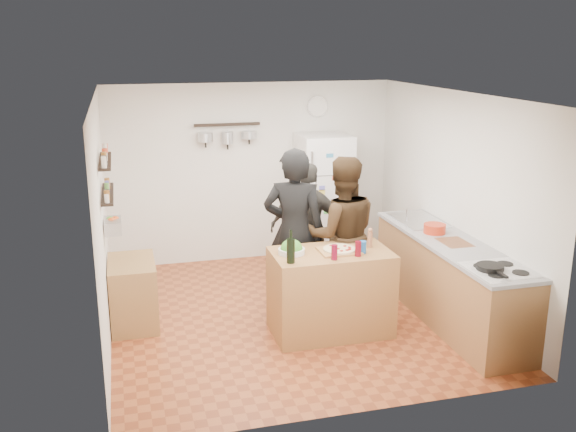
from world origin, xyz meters
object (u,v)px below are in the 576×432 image
object	(u,v)px
pepper_mill	(370,239)
salt_canister	(362,247)
person_back	(309,229)
person_center	(341,235)
wine_bottle	(291,251)
salad_bowl	(292,251)
skillet	(490,267)
prep_island	(331,292)
fridge	(323,198)
person_left	(294,232)
red_bowl	(435,229)
wall_clock	(317,107)
counter_run	(449,281)
side_table	(133,293)

from	to	relation	value
pepper_mill	salt_canister	world-z (taller)	pepper_mill
salt_canister	person_back	bearing A→B (deg)	99.54
person_center	wine_bottle	bearing A→B (deg)	51.37
salad_bowl	skillet	world-z (taller)	skillet
skillet	pepper_mill	bearing A→B (deg)	130.87
salt_canister	prep_island	bearing A→B (deg)	158.20
pepper_mill	fridge	xyz separation A→B (m)	(0.20, 2.24, -0.09)
skillet	fridge	distance (m)	3.29
person_left	red_bowl	world-z (taller)	person_left
salad_bowl	wine_bottle	bearing A→B (deg)	-106.50
salt_canister	wall_clock	world-z (taller)	wall_clock
person_center	fridge	xyz separation A→B (m)	(0.35, 1.76, -0.01)
prep_island	fridge	xyz separation A→B (m)	(0.65, 2.29, 0.45)
counter_run	person_left	bearing A→B (deg)	159.42
pepper_mill	side_table	world-z (taller)	pepper_mill
salt_canister	wall_clock	xyz separation A→B (m)	(0.35, 2.74, 1.18)
wine_bottle	side_table	world-z (taller)	wine_bottle
prep_island	wall_clock	size ratio (longest dim) A/B	4.17
counter_run	red_bowl	distance (m)	0.62
prep_island	salt_canister	size ratio (longest dim) A/B	9.68
prep_island	red_bowl	xyz separation A→B (m)	(1.35, 0.31, 0.52)
pepper_mill	skillet	size ratio (longest dim) A/B	0.64
wine_bottle	person_center	world-z (taller)	person_center
salad_bowl	side_table	xyz separation A→B (m)	(-1.62, 0.69, -0.57)
counter_run	wall_clock	xyz separation A→B (m)	(-0.75, 2.63, 1.70)
red_bowl	wine_bottle	bearing A→B (deg)	-163.95
fridge	red_bowl	bearing A→B (deg)	-70.52
salad_bowl	person_back	world-z (taller)	person_back
prep_island	counter_run	world-z (taller)	prep_island
salad_bowl	side_table	size ratio (longest dim) A/B	0.35
salad_bowl	wine_bottle	size ratio (longest dim) A/B	1.11
person_back	side_table	world-z (taller)	person_back
person_left	wall_clock	distance (m)	2.50
person_back	red_bowl	world-z (taller)	person_back
counter_run	side_table	xyz separation A→B (m)	(-3.44, 0.75, -0.09)
side_table	pepper_mill	bearing A→B (deg)	-15.52
person_left	skillet	distance (m)	2.17
salt_canister	skillet	size ratio (longest dim) A/B	0.49
salad_bowl	wall_clock	distance (m)	3.04
person_center	wall_clock	distance (m)	2.46
person_back	counter_run	distance (m)	1.77
salad_bowl	red_bowl	distance (m)	1.79
prep_island	skillet	xyz separation A→B (m)	(1.30, -0.93, 0.49)
prep_island	wine_bottle	world-z (taller)	wine_bottle
salt_canister	person_left	world-z (taller)	person_left
person_left	red_bowl	xyz separation A→B (m)	(1.59, -0.29, 0.01)
prep_island	person_left	size ratio (longest dim) A/B	0.65
wall_clock	counter_run	bearing A→B (deg)	-74.08
prep_island	person_center	size ratio (longest dim) A/B	0.69
prep_island	fridge	size ratio (longest dim) A/B	0.69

